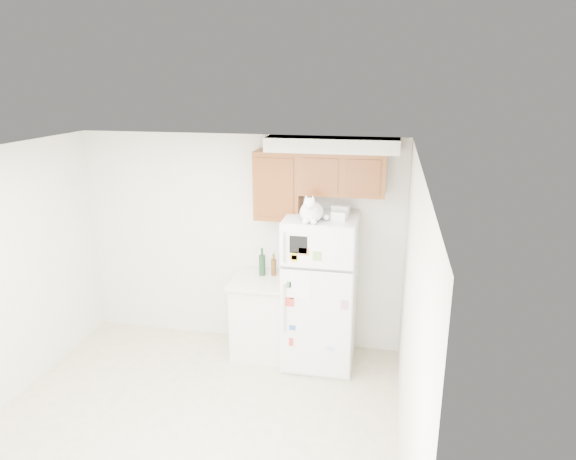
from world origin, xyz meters
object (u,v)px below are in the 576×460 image
(base_counter, at_px, (261,315))
(bottle_green, at_px, (262,262))
(cat, at_px, (311,211))
(storage_box_front, at_px, (339,216))
(bottle_amber, at_px, (274,264))
(refrigerator, at_px, (320,292))
(storage_box_back, at_px, (341,210))

(base_counter, height_order, bottle_green, bottle_green)
(base_counter, distance_m, bottle_green, 0.63)
(bottle_green, bearing_deg, cat, -33.09)
(storage_box_front, relative_size, bottle_amber, 0.57)
(refrigerator, xyz_separation_m, base_counter, (-0.69, 0.07, -0.39))
(refrigerator, bearing_deg, cat, -108.93)
(storage_box_front, bearing_deg, storage_box_back, 102.63)
(refrigerator, height_order, bottle_amber, refrigerator)
(base_counter, xyz_separation_m, bottle_green, (-0.01, 0.11, 0.62))
(storage_box_front, bearing_deg, cat, -143.77)
(base_counter, height_order, storage_box_front, storage_box_front)
(cat, height_order, storage_box_back, cat)
(refrigerator, relative_size, cat, 3.96)
(refrigerator, height_order, storage_box_back, storage_box_back)
(storage_box_front, xyz_separation_m, bottle_green, (-0.89, 0.28, -0.66))
(refrigerator, distance_m, bottle_green, 0.76)
(base_counter, distance_m, cat, 1.51)
(cat, bearing_deg, refrigerator, 71.07)
(refrigerator, distance_m, storage_box_front, 0.92)
(bottle_green, height_order, bottle_amber, bottle_green)
(refrigerator, bearing_deg, bottle_green, 165.32)
(storage_box_front, distance_m, bottle_green, 1.15)
(refrigerator, bearing_deg, storage_box_front, -25.77)
(refrigerator, xyz_separation_m, bottle_green, (-0.70, 0.18, 0.23))
(base_counter, distance_m, storage_box_back, 1.56)
(storage_box_back, bearing_deg, cat, -118.65)
(cat, xyz_separation_m, storage_box_front, (0.27, 0.13, -0.07))
(base_counter, xyz_separation_m, storage_box_front, (0.88, -0.17, 1.28))
(base_counter, bearing_deg, cat, -25.78)
(base_counter, relative_size, cat, 2.14)
(cat, relative_size, bottle_green, 1.32)
(bottle_amber, bearing_deg, base_counter, -132.41)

